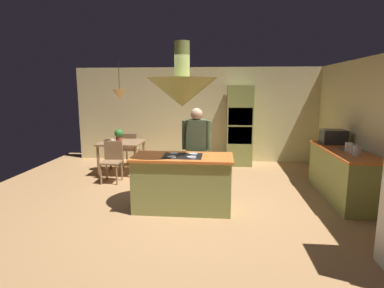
# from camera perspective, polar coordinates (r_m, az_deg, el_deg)

# --- Properties ---
(ground) EXTENTS (8.16, 8.16, 0.00)m
(ground) POSITION_cam_1_polar(r_m,az_deg,el_deg) (5.56, -1.43, -10.91)
(ground) COLOR #AD7F51
(wall_back) EXTENTS (6.80, 0.10, 2.55)m
(wall_back) POSITION_cam_1_polar(r_m,az_deg,el_deg) (8.66, 1.21, 5.33)
(wall_back) COLOR beige
(wall_back) RESTS_ON ground
(wall_right) EXTENTS (0.10, 7.20, 2.55)m
(wall_right) POSITION_cam_1_polar(r_m,az_deg,el_deg) (6.19, 30.46, 2.03)
(wall_right) COLOR beige
(wall_right) RESTS_ON ground
(kitchen_island) EXTENTS (1.64, 0.77, 0.93)m
(kitchen_island) POSITION_cam_1_polar(r_m,az_deg,el_deg) (5.22, -1.71, -7.00)
(kitchen_island) COLOR #8C934C
(kitchen_island) RESTS_ON ground
(counter_run_right) EXTENTS (0.73, 2.08, 0.91)m
(counter_run_right) POSITION_cam_1_polar(r_m,az_deg,el_deg) (6.36, 25.73, -4.85)
(counter_run_right) COLOR #8C934C
(counter_run_right) RESTS_ON ground
(oven_tower) EXTENTS (0.66, 0.62, 2.06)m
(oven_tower) POSITION_cam_1_polar(r_m,az_deg,el_deg) (8.27, 8.64, 3.31)
(oven_tower) COLOR #8C934C
(oven_tower) RESTS_ON ground
(dining_table) EXTENTS (0.98, 0.90, 0.76)m
(dining_table) POSITION_cam_1_polar(r_m,az_deg,el_deg) (7.55, -12.66, -0.38)
(dining_table) COLOR #8C6846
(dining_table) RESTS_ON ground
(person_at_island) EXTENTS (0.53, 0.22, 1.65)m
(person_at_island) POSITION_cam_1_polar(r_m,az_deg,el_deg) (5.73, 0.81, -0.47)
(person_at_island) COLOR tan
(person_at_island) RESTS_ON ground
(range_hood) EXTENTS (1.10, 1.10, 1.00)m
(range_hood) POSITION_cam_1_polar(r_m,az_deg,el_deg) (4.99, -1.80, 9.70)
(range_hood) COLOR #8C934C
(pendant_light_over_table) EXTENTS (0.32, 0.32, 0.82)m
(pendant_light_over_table) POSITION_cam_1_polar(r_m,az_deg,el_deg) (7.43, -13.03, 8.82)
(pendant_light_over_table) COLOR #E0B266
(chair_facing_island) EXTENTS (0.40, 0.40, 0.87)m
(chair_facing_island) POSITION_cam_1_polar(r_m,az_deg,el_deg) (6.95, -14.31, -2.60)
(chair_facing_island) COLOR #8C6846
(chair_facing_island) RESTS_ON ground
(chair_by_back_wall) EXTENTS (0.40, 0.40, 0.87)m
(chair_by_back_wall) POSITION_cam_1_polar(r_m,az_deg,el_deg) (8.20, -11.19, -0.56)
(chair_by_back_wall) COLOR #8C6846
(chair_by_back_wall) RESTS_ON ground
(potted_plant_on_table) EXTENTS (0.20, 0.20, 0.30)m
(potted_plant_on_table) POSITION_cam_1_polar(r_m,az_deg,el_deg) (7.49, -13.16, 1.65)
(potted_plant_on_table) COLOR #99382D
(potted_plant_on_table) RESTS_ON dining_table
(cup_on_table) EXTENTS (0.07, 0.07, 0.09)m
(cup_on_table) POSITION_cam_1_polar(r_m,az_deg,el_deg) (7.36, -14.32, 0.48)
(cup_on_table) COLOR white
(cup_on_table) RESTS_ON dining_table
(canister_flour) EXTENTS (0.12, 0.12, 0.16)m
(canister_flour) POSITION_cam_1_polar(r_m,az_deg,el_deg) (5.79, 27.82, -1.12)
(canister_flour) COLOR silver
(canister_flour) RESTS_ON counter_run_right
(canister_sugar) EXTENTS (0.11, 0.11, 0.17)m
(canister_sugar) POSITION_cam_1_polar(r_m,az_deg,el_deg) (5.95, 27.17, -0.75)
(canister_sugar) COLOR silver
(canister_sugar) RESTS_ON counter_run_right
(canister_tea) EXTENTS (0.11, 0.11, 0.15)m
(canister_tea) POSITION_cam_1_polar(r_m,az_deg,el_deg) (6.11, 26.55, -0.48)
(canister_tea) COLOR silver
(canister_tea) RESTS_ON counter_run_right
(microwave_on_counter) EXTENTS (0.46, 0.36, 0.28)m
(microwave_on_counter) POSITION_cam_1_polar(r_m,az_deg,el_deg) (6.81, 24.31, 1.21)
(microwave_on_counter) COLOR #232326
(microwave_on_counter) RESTS_ON counter_run_right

